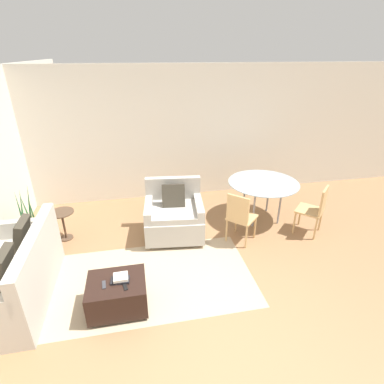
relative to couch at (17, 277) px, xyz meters
name	(u,v)px	position (x,y,z in m)	size (l,w,h in m)	color
ground_plane	(207,319)	(2.29, -0.83, -0.33)	(20.00, 20.00, 0.00)	#936B47
wall_back	(167,135)	(2.29, 2.76, 1.04)	(12.00, 0.06, 2.75)	silver
area_rug	(153,279)	(1.71, 0.01, -0.33)	(2.81, 1.63, 0.01)	tan
couch	(17,277)	(0.00, 0.00, 0.00)	(0.83, 1.71, 0.94)	#B2ADA3
armchair	(174,216)	(2.18, 1.10, 0.04)	(1.06, 0.98, 0.95)	#B2ADA3
ottoman	(117,294)	(1.25, -0.43, -0.10)	(0.71, 0.56, 0.42)	black
book_stack	(120,278)	(1.31, -0.43, 0.12)	(0.23, 0.18, 0.06)	black
tv_remote_primary	(125,286)	(1.36, -0.54, 0.10)	(0.07, 0.14, 0.01)	black
tv_remote_secondary	(104,285)	(1.11, -0.47, 0.10)	(0.06, 0.14, 0.01)	#333338
potted_plant	(33,233)	(-0.17, 1.26, -0.11)	(0.40, 0.40, 1.07)	maroon
side_table	(63,220)	(0.31, 1.34, 0.03)	(0.41, 0.41, 0.52)	#4C3828
dining_table	(263,186)	(3.89, 1.34, 0.36)	(1.29, 1.29, 0.76)	#99A8AD
dining_chair_near_left	(240,215)	(3.20, 0.66, 0.19)	(0.59, 0.59, 0.90)	tan
dining_chair_near_right	(316,207)	(4.57, 0.66, 0.19)	(0.59, 0.59, 0.90)	tan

